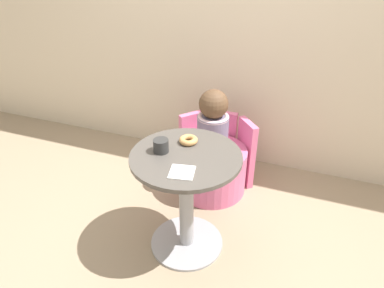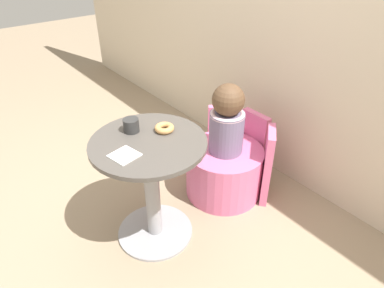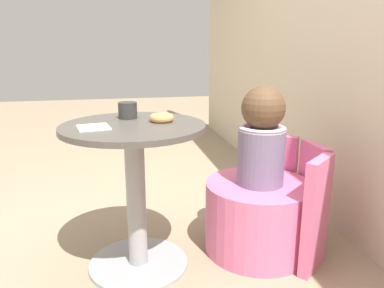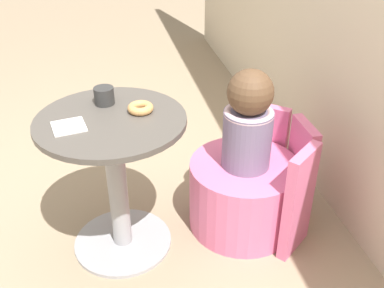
% 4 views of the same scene
% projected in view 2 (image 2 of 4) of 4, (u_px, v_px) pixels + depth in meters
% --- Properties ---
extents(ground_plane, '(12.00, 12.00, 0.00)m').
position_uv_depth(ground_plane, '(156.00, 223.00, 2.28)').
color(ground_plane, gray).
extents(back_wall, '(6.00, 0.06, 2.40)m').
position_uv_depth(back_wall, '(290.00, 11.00, 2.22)').
color(back_wall, beige).
rests_on(back_wall, ground_plane).
extents(round_table, '(0.64, 0.64, 0.70)m').
position_uv_depth(round_table, '(151.00, 177.00, 1.97)').
color(round_table, '#99999E').
rests_on(round_table, ground_plane).
extents(tub_chair, '(0.54, 0.54, 0.36)m').
position_uv_depth(tub_chair, '(224.00, 171.00, 2.46)').
color(tub_chair, '#DB6693').
rests_on(tub_chair, ground_plane).
extents(booth_backrest, '(0.64, 0.24, 0.55)m').
position_uv_depth(booth_backrest, '(247.00, 149.00, 2.53)').
color(booth_backrest, '#DB6693').
rests_on(booth_backrest, ground_plane).
extents(child_figure, '(0.23, 0.23, 0.49)m').
position_uv_depth(child_figure, '(227.00, 120.00, 2.23)').
color(child_figure, slate).
rests_on(child_figure, tub_chair).
extents(donut, '(0.11, 0.11, 0.04)m').
position_uv_depth(donut, '(164.00, 128.00, 1.92)').
color(donut, tan).
rests_on(donut, round_table).
extents(cup, '(0.09, 0.09, 0.08)m').
position_uv_depth(cup, '(131.00, 125.00, 1.90)').
color(cup, '#2D2D2D').
rests_on(cup, round_table).
extents(paper_napkin, '(0.15, 0.15, 0.01)m').
position_uv_depth(paper_napkin, '(124.00, 155.00, 1.72)').
color(paper_napkin, white).
rests_on(paper_napkin, round_table).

